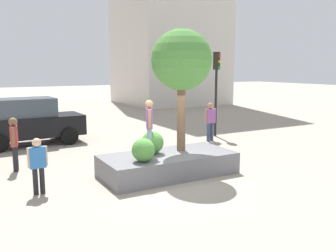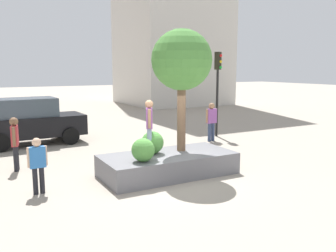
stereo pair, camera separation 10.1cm
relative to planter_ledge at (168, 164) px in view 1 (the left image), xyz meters
name	(u,v)px [view 1 (the left image)]	position (x,y,z in m)	size (l,w,h in m)	color
ground_plane	(167,179)	(-0.24, -0.38, -0.34)	(120.00, 120.00, 0.00)	#9E9384
planter_ledge	(168,164)	(0.00, 0.00, 0.00)	(4.22, 2.00, 0.68)	slate
plaza_tree	(182,61)	(0.62, 0.22, 3.25)	(1.95, 1.95, 3.93)	brown
boxwood_shrub	(143,150)	(-1.08, -0.47, 0.68)	(0.69, 0.69, 0.69)	#4C8C3D
hedge_clump	(152,143)	(-0.41, 0.29, 0.70)	(0.72, 0.72, 0.72)	#4C8C3D
skateboard	(150,153)	(-0.57, 0.17, 0.39)	(0.68, 0.74, 0.07)	#A51E1E
skateboarder	(149,123)	(-0.57, 0.17, 1.37)	(0.35, 0.52, 1.66)	#8C9EB7
sedan_parked	(29,121)	(-3.15, 6.98, 0.72)	(4.55, 2.28, 2.08)	black
traffic_light_corner	(216,79)	(5.30, 4.62, 2.51)	(0.35, 0.37, 4.15)	black
pedestrian_crossing	(14,140)	(-4.20, 2.82, 0.69)	(0.29, 0.60, 1.79)	black
passerby_with_bag	(210,119)	(4.34, 3.74, 0.70)	(0.61, 0.28, 1.79)	navy
bystander_watching	(38,162)	(-3.92, 0.11, 0.55)	(0.52, 0.24, 1.54)	black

